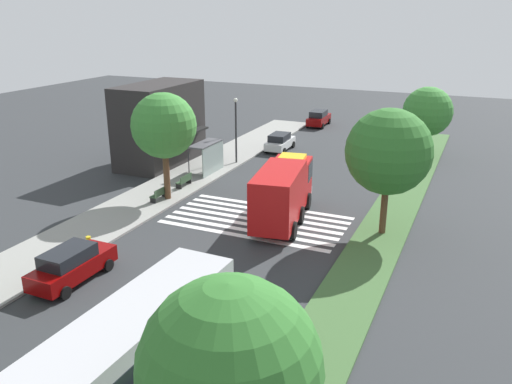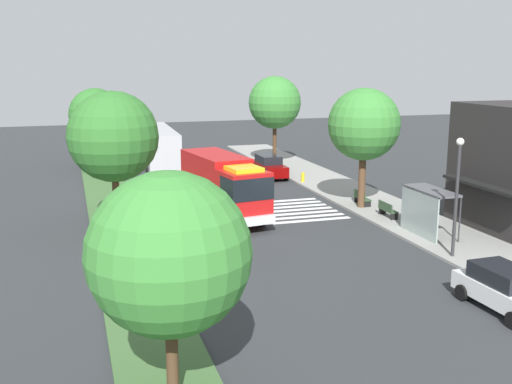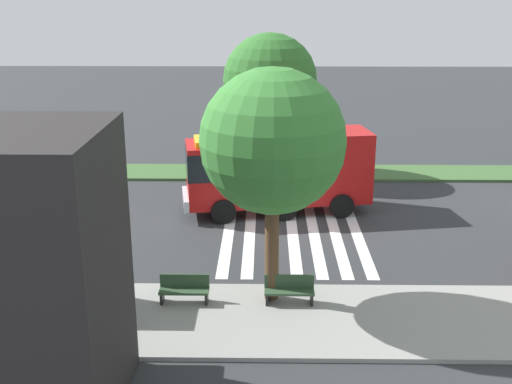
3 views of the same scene
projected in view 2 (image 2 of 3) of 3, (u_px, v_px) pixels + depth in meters
name	position (u px, v px, depth m)	size (l,w,h in m)	color
ground_plane	(248.00, 215.00, 37.56)	(120.00, 120.00, 0.00)	#2D3033
sidewalk	(375.00, 205.00, 40.03)	(60.00, 4.61, 0.14)	gray
median_strip	(117.00, 224.00, 35.29)	(60.00, 3.00, 0.14)	#3D6033
crosswalk	(246.00, 214.00, 37.89)	(5.85, 11.47, 0.01)	silver
fire_truck	(225.00, 185.00, 36.31)	(8.75, 3.75, 3.73)	#B71414
parked_car_west	(269.00, 166.00, 49.63)	(4.74, 2.04, 1.81)	#720505
parked_car_mid	(505.00, 289.00, 23.02)	(4.34, 2.11, 1.66)	silver
transit_bus	(158.00, 145.00, 53.36)	(11.65, 3.10, 3.55)	#B2B2B7
bus_stop_shelter	(425.00, 203.00, 32.43)	(3.50, 1.40, 2.46)	#4C4C51
bench_near_shelter	(387.00, 210.00, 36.45)	(1.60, 0.50, 0.90)	#2D472D
bench_west_of_shelter	(362.00, 198.00, 39.62)	(1.60, 0.50, 0.90)	#2D472D
street_lamp	(457.00, 187.00, 28.52)	(0.36, 0.36, 5.66)	#2D2D30
sidewalk_tree_far_west	(275.00, 103.00, 54.04)	(4.63, 4.63, 7.86)	#47301E
sidewalk_tree_west	(364.00, 125.00, 38.00)	(4.51, 4.51, 7.52)	#513823
median_tree_far_west	(96.00, 115.00, 52.97)	(4.60, 4.60, 6.87)	#47301E
median_tree_west	(113.00, 137.00, 33.69)	(5.02, 5.02, 7.56)	#513823
median_tree_center	(169.00, 254.00, 16.04)	(4.41, 4.41, 6.36)	#47301E
fire_hydrant	(303.00, 177.00, 47.22)	(0.28, 0.28, 0.70)	gold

